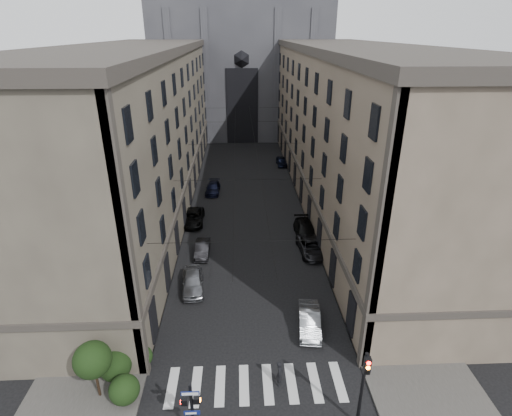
{
  "coord_description": "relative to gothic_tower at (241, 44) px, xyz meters",
  "views": [
    {
      "loc": [
        -0.81,
        -13.38,
        20.39
      ],
      "look_at": [
        0.41,
        13.96,
        8.16
      ],
      "focal_mm": 28.0,
      "sensor_mm": 36.0,
      "label": 1
    }
  ],
  "objects": [
    {
      "name": "car_left_far",
      "position": [
        -4.44,
        -37.34,
        -17.14
      ],
      "size": [
        2.01,
        4.58,
        1.31
      ],
      "primitive_type": "imported",
      "rotation": [
        0.0,
        0.0,
        -0.04
      ],
      "color": "black",
      "rests_on": "ground"
    },
    {
      "name": "sidewalk_left",
      "position": [
        -10.5,
        -38.96,
        -17.72
      ],
      "size": [
        7.0,
        80.0,
        0.15
      ],
      "primitive_type": "cube",
      "color": "#383533",
      "rests_on": "ground"
    },
    {
      "name": "zebra_crossing",
      "position": [
        0.0,
        -69.96,
        -17.79
      ],
      "size": [
        11.0,
        3.2,
        0.01
      ],
      "primitive_type": "cube",
      "color": "beige",
      "rests_on": "ground"
    },
    {
      "name": "car_left_midfar",
      "position": [
        -6.19,
        -46.7,
        -17.09
      ],
      "size": [
        2.38,
        5.1,
        1.41
      ],
      "primitive_type": "imported",
      "rotation": [
        0.0,
        0.0,
        0.01
      ],
      "color": "black",
      "rests_on": "ground"
    },
    {
      "name": "car_left_near",
      "position": [
        -4.94,
        -59.6,
        -17.02
      ],
      "size": [
        2.28,
        4.71,
        1.55
      ],
      "primitive_type": "imported",
      "rotation": [
        0.0,
        0.0,
        0.1
      ],
      "color": "slate",
      "rests_on": "ground"
    },
    {
      "name": "gothic_tower",
      "position": [
        0.0,
        0.0,
        0.0
      ],
      "size": [
        35.0,
        23.0,
        58.0
      ],
      "color": "#2D2D33",
      "rests_on": "ground"
    },
    {
      "name": "pedestrian",
      "position": [
        1.48,
        -69.99,
        -16.91
      ],
      "size": [
        0.55,
        0.72,
        1.77
      ],
      "primitive_type": "imported",
      "rotation": [
        0.0,
        0.0,
        1.37
      ],
      "color": "black",
      "rests_on": "ground"
    },
    {
      "name": "building_left",
      "position": [
        -13.44,
        -38.96,
        -8.45
      ],
      "size": [
        13.6,
        60.6,
        18.85
      ],
      "color": "#484237",
      "rests_on": "ground"
    },
    {
      "name": "car_left_midnear",
      "position": [
        -4.58,
        -53.87,
        -17.16
      ],
      "size": [
        1.37,
        3.87,
        1.27
      ],
      "primitive_type": "imported",
      "rotation": [
        0.0,
        0.0,
        -0.01
      ],
      "color": "black",
      "rests_on": "ground"
    },
    {
      "name": "car_right_midfar",
      "position": [
        6.18,
        -50.66,
        -17.02
      ],
      "size": [
        2.2,
        5.35,
        1.55
      ],
      "primitive_type": "imported",
      "rotation": [
        0.0,
        0.0,
        0.01
      ],
      "color": "black",
      "rests_on": "ground"
    },
    {
      "name": "car_right_midnear",
      "position": [
        6.2,
        -54.01,
        -17.11
      ],
      "size": [
        2.61,
        5.1,
        1.38
      ],
      "primitive_type": "imported",
      "rotation": [
        0.0,
        0.0,
        0.07
      ],
      "color": "black",
      "rests_on": "ground"
    },
    {
      "name": "shrub_cluster",
      "position": [
        -8.72,
        -69.95,
        -16.0
      ],
      "size": [
        3.9,
        4.4,
        3.9
      ],
      "color": "black",
      "rests_on": "sidewalk_left"
    },
    {
      "name": "pedestrian_signal_left",
      "position": [
        -3.51,
        -73.46,
        -15.48
      ],
      "size": [
        1.02,
        0.38,
        4.0
      ],
      "color": "black",
      "rests_on": "ground"
    },
    {
      "name": "sidewalk_right",
      "position": [
        10.5,
        -38.96,
        -17.72
      ],
      "size": [
        7.0,
        80.0,
        0.15
      ],
      "primitive_type": "cube",
      "color": "#383533",
      "rests_on": "ground"
    },
    {
      "name": "car_right_far",
      "position": [
        6.2,
        -25.75,
        -17.12
      ],
      "size": [
        1.73,
        4.01,
        1.35
      ],
      "primitive_type": "imported",
      "rotation": [
        0.0,
        0.0,
        0.04
      ],
      "color": "black",
      "rests_on": "ground"
    },
    {
      "name": "car_right_near",
      "position": [
        4.2,
        -64.97,
        -17.07
      ],
      "size": [
        2.03,
        4.56,
        1.46
      ],
      "primitive_type": "imported",
      "rotation": [
        0.0,
        0.0,
        -0.11
      ],
      "color": "gray",
      "rests_on": "ground"
    },
    {
      "name": "building_right",
      "position": [
        13.44,
        -38.96,
        -8.45
      ],
      "size": [
        13.6,
        60.6,
        18.85
      ],
      "color": "brown",
      "rests_on": "ground"
    },
    {
      "name": "tram_wires",
      "position": [
        0.0,
        -39.33,
        -10.55
      ],
      "size": [
        14.0,
        60.0,
        0.43
      ],
      "color": "black",
      "rests_on": "ground"
    },
    {
      "name": "traffic_light_right",
      "position": [
        5.6,
        -73.04,
        -14.51
      ],
      "size": [
        0.34,
        0.5,
        5.2
      ],
      "color": "black",
      "rests_on": "ground"
    }
  ]
}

